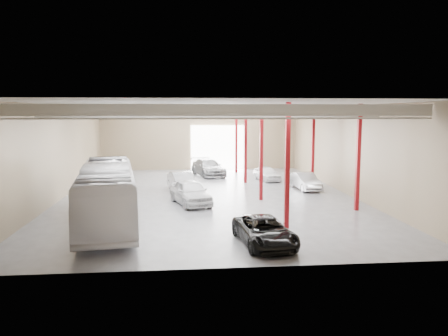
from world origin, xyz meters
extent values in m
cube|color=#4D4E53|center=(0.00, 0.00, 0.00)|extent=(22.00, 32.00, 0.01)
cube|color=#B5B5B0|center=(0.00, 0.00, 7.00)|extent=(22.00, 32.00, 0.12)
cube|color=brown|center=(0.00, 16.00, 3.50)|extent=(22.00, 0.12, 7.00)
cube|color=brown|center=(0.00, -16.00, 3.50)|extent=(22.00, 0.12, 7.00)
cube|color=brown|center=(-11.00, 0.00, 3.50)|extent=(0.12, 32.00, 7.00)
cube|color=brown|center=(11.00, 0.00, 3.50)|extent=(0.12, 32.00, 7.00)
cube|color=white|center=(2.00, 15.85, 2.50)|extent=(6.00, 0.20, 5.00)
cube|color=maroon|center=(3.80, -10.00, 3.50)|extent=(0.25, 0.25, 7.00)
cube|color=maroon|center=(3.80, -2.00, 3.50)|extent=(0.25, 0.25, 7.00)
cube|color=maroon|center=(3.80, 6.00, 3.50)|extent=(0.25, 0.25, 7.00)
cube|color=maroon|center=(3.80, 13.00, 3.50)|extent=(0.25, 0.25, 7.00)
cube|color=maroon|center=(9.50, -6.00, 3.50)|extent=(0.25, 0.25, 7.00)
cube|color=maroon|center=(9.50, 4.00, 3.50)|extent=(0.25, 0.25, 7.00)
cube|color=#B7B7B2|center=(0.00, -12.00, 6.55)|extent=(21.60, 0.15, 0.60)
cube|color=#B7B7B2|center=(0.00, -12.00, 6.15)|extent=(21.60, 0.10, 0.10)
cube|color=#B7B7B2|center=(0.00, -6.00, 6.55)|extent=(21.60, 0.15, 0.60)
cube|color=#B7B7B2|center=(0.00, -6.00, 6.15)|extent=(21.60, 0.10, 0.10)
cube|color=#B7B7B2|center=(0.00, 0.00, 6.55)|extent=(21.60, 0.15, 0.60)
cube|color=#B7B7B2|center=(0.00, 0.00, 6.15)|extent=(21.60, 0.10, 0.10)
cube|color=#B7B7B2|center=(0.00, 6.00, 6.55)|extent=(21.60, 0.15, 0.60)
cube|color=#B7B7B2|center=(0.00, 6.00, 6.15)|extent=(21.60, 0.10, 0.10)
cube|color=#B7B7B2|center=(0.00, 12.00, 6.55)|extent=(21.60, 0.15, 0.60)
cube|color=#B7B7B2|center=(0.00, 12.00, 6.15)|extent=(21.60, 0.10, 0.10)
imported|color=silver|center=(-6.33, -8.00, 1.76)|extent=(4.75, 12.96, 3.53)
imported|color=black|center=(1.99, -13.00, 0.69)|extent=(2.87, 5.19, 1.38)
imported|color=silver|center=(-1.42, -3.00, 0.86)|extent=(3.36, 5.40, 1.71)
imported|color=#B9B9BE|center=(-2.00, 2.20, 0.78)|extent=(2.71, 4.99, 1.56)
imported|color=gray|center=(0.66, 10.94, 0.84)|extent=(3.80, 6.22, 1.68)
imported|color=#B5B5BA|center=(8.30, 2.00, 0.71)|extent=(1.88, 4.40, 1.41)
imported|color=white|center=(6.05, 7.20, 0.67)|extent=(2.38, 4.16, 1.33)
camera|label=1|loc=(-1.94, -33.40, 6.43)|focal=35.00mm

